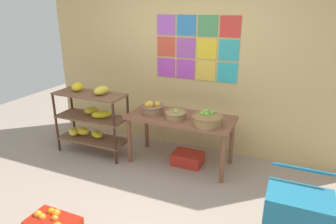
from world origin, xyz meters
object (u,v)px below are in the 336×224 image
object	(u,v)px
banana_shelf_unit	(91,116)
shopping_cart	(297,217)
display_table	(181,123)
produce_crate_under_table	(188,158)
fruit_basket_centre	(176,115)
fruit_basket_back_right	(207,119)
fruit_basket_back_left	(152,108)

from	to	relation	value
banana_shelf_unit	shopping_cart	xyz separation A→B (m)	(2.94, -1.11, -0.08)
display_table	produce_crate_under_table	xyz separation A→B (m)	(0.12, 0.01, -0.54)
fruit_basket_centre	produce_crate_under_table	bearing A→B (deg)	39.20
fruit_basket_back_right	produce_crate_under_table	xyz separation A→B (m)	(-0.31, 0.15, -0.71)
display_table	fruit_basket_back_left	xyz separation A→B (m)	(-0.41, -0.05, 0.17)
fruit_basket_centre	produce_crate_under_table	distance (m)	0.72
fruit_basket_back_left	display_table	bearing A→B (deg)	6.51
banana_shelf_unit	fruit_basket_back_right	distance (m)	1.82
display_table	fruit_basket_centre	distance (m)	0.19
fruit_basket_centre	fruit_basket_back_right	bearing A→B (deg)	-3.68
display_table	fruit_basket_back_right	size ratio (longest dim) A/B	3.81
produce_crate_under_table	shopping_cart	xyz separation A→B (m)	(1.44, -1.32, 0.41)
fruit_basket_back_right	produce_crate_under_table	world-z (taller)	fruit_basket_back_right
display_table	shopping_cart	xyz separation A→B (m)	(1.55, -1.31, -0.13)
banana_shelf_unit	fruit_basket_back_left	xyz separation A→B (m)	(0.97, 0.15, 0.22)
fruit_basket_back_right	produce_crate_under_table	size ratio (longest dim) A/B	0.91
fruit_basket_centre	fruit_basket_back_left	xyz separation A→B (m)	(-0.38, 0.07, 0.02)
fruit_basket_back_right	shopping_cart	xyz separation A→B (m)	(1.13, -1.17, -0.30)
banana_shelf_unit	shopping_cart	bearing A→B (deg)	-20.70
banana_shelf_unit	shopping_cart	world-z (taller)	banana_shelf_unit
banana_shelf_unit	fruit_basket_back_right	xyz separation A→B (m)	(1.81, 0.06, 0.21)
banana_shelf_unit	display_table	size ratio (longest dim) A/B	0.74
display_table	fruit_basket_back_left	world-z (taller)	fruit_basket_back_left
display_table	fruit_basket_back_right	xyz separation A→B (m)	(0.42, -0.14, 0.17)
banana_shelf_unit	fruit_basket_centre	xyz separation A→B (m)	(1.36, 0.09, 0.20)
fruit_basket_back_left	produce_crate_under_table	bearing A→B (deg)	5.64
fruit_basket_centre	fruit_basket_back_left	distance (m)	0.39
fruit_basket_centre	shopping_cart	bearing A→B (deg)	-37.15
fruit_basket_back_right	fruit_basket_centre	xyz separation A→B (m)	(-0.45, 0.03, -0.01)
fruit_basket_centre	banana_shelf_unit	bearing A→B (deg)	-176.32
banana_shelf_unit	produce_crate_under_table	xyz separation A→B (m)	(1.50, 0.21, -0.50)
produce_crate_under_table	shopping_cart	world-z (taller)	shopping_cart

